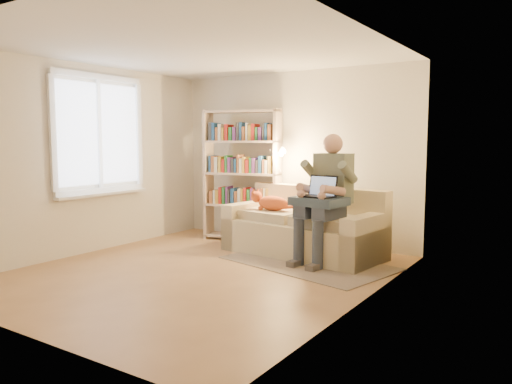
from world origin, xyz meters
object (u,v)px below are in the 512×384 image
Objects in this scene: sofa at (304,230)px; bookshelf at (242,169)px; cat at (268,202)px; laptop at (325,192)px; person at (326,191)px.

bookshelf reaches higher than sofa.
cat is 1.64× the size of laptop.
sofa is 5.18× the size of laptop.
cat is (-0.96, 0.14, -0.22)m from person.
laptop is at bearing -64.89° from person.
bookshelf is at bearing 168.87° from person.
person reaches higher than cat.
sofa is at bearing 160.24° from person.
bookshelf reaches higher than person.
laptop is 1.91m from bookshelf.
laptop is (0.48, -0.39, 0.59)m from sofa.
cat is 0.35× the size of bookshelf.
sofa is 0.86m from laptop.
sofa is 0.65m from cat.
sofa is 3.16× the size of cat.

